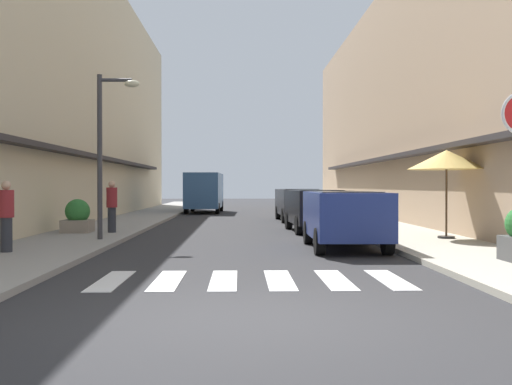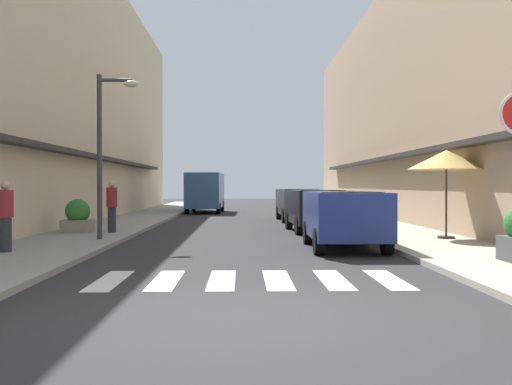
{
  "view_description": "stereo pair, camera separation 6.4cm",
  "coord_description": "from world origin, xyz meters",
  "px_view_note": "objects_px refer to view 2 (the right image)",
  "views": [
    {
      "loc": [
        -0.2,
        -7.19,
        1.62
      ],
      "look_at": [
        0.34,
        12.54,
        1.39
      ],
      "focal_mm": 41.67,
      "sensor_mm": 36.0,
      "label": 1
    },
    {
      "loc": [
        -0.14,
        -7.19,
        1.62
      ],
      "look_at": [
        0.34,
        12.54,
        1.39
      ],
      "focal_mm": 41.67,
      "sensor_mm": 36.0,
      "label": 2
    }
  ],
  "objects_px": {
    "cafe_umbrella": "(446,160)",
    "planter_midblock": "(78,217)",
    "delivery_van": "(205,189)",
    "pedestrian_walking_far": "(112,205)",
    "pedestrian_walking_near": "(6,215)",
    "street_lamp": "(107,137)",
    "parked_car_mid": "(316,206)",
    "parked_car_far": "(299,201)",
    "parked_car_near": "(344,213)"
  },
  "relations": [
    {
      "from": "cafe_umbrella",
      "to": "planter_midblock",
      "type": "xyz_separation_m",
      "value": [
        -11.08,
        2.46,
        -1.74
      ]
    },
    {
      "from": "parked_car_far",
      "to": "planter_midblock",
      "type": "distance_m",
      "value": 11.09
    },
    {
      "from": "parked_car_near",
      "to": "parked_car_far",
      "type": "relative_size",
      "value": 0.88
    },
    {
      "from": "delivery_van",
      "to": "cafe_umbrella",
      "type": "xyz_separation_m",
      "value": [
        7.98,
        -18.77,
        0.93
      ]
    },
    {
      "from": "street_lamp",
      "to": "pedestrian_walking_near",
      "type": "relative_size",
      "value": 2.85
    },
    {
      "from": "street_lamp",
      "to": "pedestrian_walking_near",
      "type": "xyz_separation_m",
      "value": [
        -1.56,
        -3.17,
        -2.02
      ]
    },
    {
      "from": "cafe_umbrella",
      "to": "planter_midblock",
      "type": "height_order",
      "value": "cafe_umbrella"
    },
    {
      "from": "pedestrian_walking_far",
      "to": "parked_car_mid",
      "type": "bearing_deg",
      "value": 143.59
    },
    {
      "from": "planter_midblock",
      "to": "delivery_van",
      "type": "bearing_deg",
      "value": 79.24
    },
    {
      "from": "parked_car_mid",
      "to": "street_lamp",
      "type": "relative_size",
      "value": 0.88
    },
    {
      "from": "parked_car_mid",
      "to": "delivery_van",
      "type": "height_order",
      "value": "delivery_van"
    },
    {
      "from": "planter_midblock",
      "to": "pedestrian_walking_far",
      "type": "bearing_deg",
      "value": -5.4
    },
    {
      "from": "parked_car_mid",
      "to": "pedestrian_walking_near",
      "type": "height_order",
      "value": "pedestrian_walking_near"
    },
    {
      "from": "cafe_umbrella",
      "to": "pedestrian_walking_far",
      "type": "height_order",
      "value": "cafe_umbrella"
    },
    {
      "from": "street_lamp",
      "to": "pedestrian_walking_far",
      "type": "relative_size",
      "value": 2.78
    },
    {
      "from": "delivery_van",
      "to": "cafe_umbrella",
      "type": "bearing_deg",
      "value": -66.95
    },
    {
      "from": "delivery_van",
      "to": "cafe_umbrella",
      "type": "height_order",
      "value": "cafe_umbrella"
    },
    {
      "from": "street_lamp",
      "to": "parked_car_near",
      "type": "bearing_deg",
      "value": -14.85
    },
    {
      "from": "parked_car_far",
      "to": "planter_midblock",
      "type": "xyz_separation_m",
      "value": [
        -7.87,
        -7.8,
        -0.32
      ]
    },
    {
      "from": "street_lamp",
      "to": "pedestrian_walking_far",
      "type": "height_order",
      "value": "street_lamp"
    },
    {
      "from": "pedestrian_walking_near",
      "to": "cafe_umbrella",
      "type": "bearing_deg",
      "value": -143.26
    },
    {
      "from": "parked_car_mid",
      "to": "street_lamp",
      "type": "bearing_deg",
      "value": -148.03
    },
    {
      "from": "street_lamp",
      "to": "cafe_umbrella",
      "type": "bearing_deg",
      "value": 0.22
    },
    {
      "from": "parked_car_mid",
      "to": "parked_car_far",
      "type": "relative_size",
      "value": 0.89
    },
    {
      "from": "street_lamp",
      "to": "planter_midblock",
      "type": "bearing_deg",
      "value": 121.19
    },
    {
      "from": "planter_midblock",
      "to": "pedestrian_walking_far",
      "type": "distance_m",
      "value": 1.19
    },
    {
      "from": "pedestrian_walking_far",
      "to": "pedestrian_walking_near",
      "type": "bearing_deg",
      "value": 28.52
    },
    {
      "from": "parked_car_near",
      "to": "pedestrian_walking_near",
      "type": "bearing_deg",
      "value": -169.38
    },
    {
      "from": "pedestrian_walking_near",
      "to": "planter_midblock",
      "type": "bearing_deg",
      "value": -69.88
    },
    {
      "from": "parked_car_mid",
      "to": "parked_car_far",
      "type": "height_order",
      "value": "same"
    },
    {
      "from": "cafe_umbrella",
      "to": "planter_midblock",
      "type": "bearing_deg",
      "value": 167.49
    },
    {
      "from": "parked_car_near",
      "to": "pedestrian_walking_far",
      "type": "distance_m",
      "value": 7.89
    },
    {
      "from": "delivery_van",
      "to": "street_lamp",
      "type": "height_order",
      "value": "street_lamp"
    },
    {
      "from": "parked_car_near",
      "to": "pedestrian_walking_near",
      "type": "xyz_separation_m",
      "value": [
        -7.93,
        -1.49,
        0.04
      ]
    },
    {
      "from": "parked_car_far",
      "to": "pedestrian_walking_far",
      "type": "distance_m",
      "value": 10.4
    },
    {
      "from": "street_lamp",
      "to": "planter_midblock",
      "type": "relative_size",
      "value": 4.31
    },
    {
      "from": "street_lamp",
      "to": "pedestrian_walking_far",
      "type": "bearing_deg",
      "value": 99.35
    },
    {
      "from": "delivery_van",
      "to": "street_lamp",
      "type": "bearing_deg",
      "value": -94.83
    },
    {
      "from": "street_lamp",
      "to": "pedestrian_walking_near",
      "type": "bearing_deg",
      "value": -116.24
    },
    {
      "from": "parked_car_far",
      "to": "street_lamp",
      "type": "height_order",
      "value": "street_lamp"
    },
    {
      "from": "parked_car_mid",
      "to": "pedestrian_walking_near",
      "type": "xyz_separation_m",
      "value": [
        -7.93,
        -7.15,
        0.04
      ]
    },
    {
      "from": "parked_car_near",
      "to": "street_lamp",
      "type": "bearing_deg",
      "value": 165.15
    },
    {
      "from": "cafe_umbrella",
      "to": "delivery_van",
      "type": "bearing_deg",
      "value": 113.05
    },
    {
      "from": "delivery_van",
      "to": "cafe_umbrella",
      "type": "relative_size",
      "value": 2.17
    },
    {
      "from": "parked_car_far",
      "to": "pedestrian_walking_near",
      "type": "relative_size",
      "value": 2.81
    },
    {
      "from": "planter_midblock",
      "to": "pedestrian_walking_near",
      "type": "distance_m",
      "value": 5.68
    },
    {
      "from": "parked_car_near",
      "to": "delivery_van",
      "type": "bearing_deg",
      "value": 103.12
    },
    {
      "from": "parked_car_mid",
      "to": "delivery_van",
      "type": "distance_m",
      "value": 15.59
    },
    {
      "from": "cafe_umbrella",
      "to": "pedestrian_walking_near",
      "type": "relative_size",
      "value": 1.56
    },
    {
      "from": "street_lamp",
      "to": "planter_midblock",
      "type": "distance_m",
      "value": 3.76
    }
  ]
}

